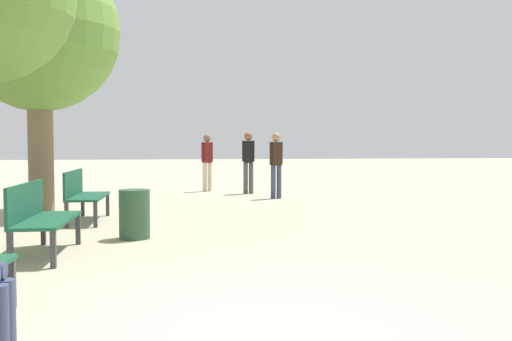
% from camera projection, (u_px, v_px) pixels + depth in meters
% --- Properties ---
extents(ground_plane, '(80.00, 80.00, 0.00)m').
position_uv_depth(ground_plane, '(234.00, 329.00, 4.32)').
color(ground_plane, '#B7A88E').
extents(bench_row_1, '(0.55, 1.58, 0.90)m').
position_uv_depth(bench_row_1, '(39.00, 214.00, 7.03)').
color(bench_row_1, '#195138').
rests_on(bench_row_1, ground_plane).
extents(bench_row_2, '(0.55, 1.58, 0.90)m').
position_uv_depth(bench_row_2, '(82.00, 192.00, 10.03)').
color(bench_row_2, '#195138').
rests_on(bench_row_2, ground_plane).
extents(tree_row_2, '(3.14, 3.14, 5.14)m').
position_uv_depth(tree_row_2, '(39.00, 33.00, 11.09)').
color(tree_row_2, '#7A664C').
rests_on(tree_row_2, ground_plane).
extents(pedestrian_near, '(0.33, 0.28, 1.61)m').
position_uv_depth(pedestrian_near, '(207.00, 159.00, 16.04)').
color(pedestrian_near, beige).
rests_on(pedestrian_near, ground_plane).
extents(pedestrian_mid, '(0.33, 0.26, 1.62)m').
position_uv_depth(pedestrian_mid, '(276.00, 161.00, 14.02)').
color(pedestrian_mid, '#384260').
rests_on(pedestrian_mid, ground_plane).
extents(pedestrian_far, '(0.34, 0.24, 1.66)m').
position_uv_depth(pedestrian_far, '(248.00, 158.00, 15.30)').
color(pedestrian_far, '#4C4C4C').
rests_on(pedestrian_far, ground_plane).
extents(trash_bin, '(0.44, 0.44, 0.72)m').
position_uv_depth(trash_bin, '(135.00, 214.00, 8.28)').
color(trash_bin, '#2D5138').
rests_on(trash_bin, ground_plane).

